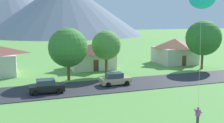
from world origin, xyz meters
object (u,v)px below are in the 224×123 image
Objects in this scene: tree_near_left at (68,48)px; parked_car_black_west_end at (47,87)px; house_rightmost at (91,56)px; house_left_center at (174,50)px; kite_flyer_with_kite at (202,2)px; parked_car_tan_mid_west at (115,79)px; tree_center at (203,38)px; tree_right_of_center at (106,45)px.

tree_near_left is 1.85× the size of parked_car_black_west_end.
house_rightmost is at bearing 56.65° from parked_car_black_west_end.
house_left_center is 32.74m from kite_flyer_with_kite.
tree_center is at bearing 17.66° from parked_car_tan_mid_west.
kite_flyer_with_kite is at bearing -48.67° from parked_car_black_west_end.
tree_center is at bearing -21.10° from house_rightmost.
tree_center is 26.91m from kite_flyer_with_kite.
tree_near_left reaches higher than parked_car_tan_mid_west.
house_left_center is 0.99× the size of tree_near_left.
tree_center is (18.97, -7.32, 3.33)m from house_rightmost.
parked_car_tan_mid_west is (9.32, 1.02, 0.00)m from parked_car_black_west_end.
house_rightmost is at bearing 158.90° from tree_center.
house_rightmost is 10.36m from tree_near_left.
parked_car_black_west_end is at bearing 131.33° from kite_flyer_with_kite.
tree_near_left is 1.85× the size of parked_car_tan_mid_west.
tree_center reaches higher than tree_near_left.
tree_near_left is 24.69m from tree_center.
tree_near_left is at bearing -177.82° from tree_center.
kite_flyer_with_kite reaches higher than house_rightmost.
tree_near_left is 8.56m from parked_car_tan_mid_west.
house_left_center is 7.95m from tree_center.
kite_flyer_with_kite is at bearing -85.25° from house_rightmost.
house_left_center is 22.38m from parked_car_tan_mid_west.
parked_car_tan_mid_west is (-17.88, -13.34, -1.77)m from house_left_center.
kite_flyer_with_kite reaches higher than tree_right_of_center.
parked_car_black_west_end is at bearing -165.96° from tree_center.
tree_center is at bearing 2.18° from tree_near_left.
house_left_center is 17.70m from house_rightmost.
tree_near_left is at bearing 136.83° from parked_car_tan_mid_west.
parked_car_black_west_end is at bearing -143.40° from tree_right_of_center.
parked_car_black_west_end is at bearing -152.16° from house_left_center.
house_left_center is 1.07× the size of tree_right_of_center.
house_left_center is at bearing 21.80° from tree_right_of_center.
tree_center is 18.32m from tree_right_of_center.
tree_right_of_center reaches higher than parked_car_black_west_end.
tree_near_left reaches higher than house_rightmost.
tree_near_left reaches higher than parked_car_black_west_end.
tree_center is at bearing 50.99° from kite_flyer_with_kite.
house_rightmost is at bearing 89.22° from parked_car_tan_mid_west.
house_left_center is 30.81m from parked_car_black_west_end.
house_rightmost is 29.15m from kite_flyer_with_kite.
house_rightmost is 0.96× the size of tree_center.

